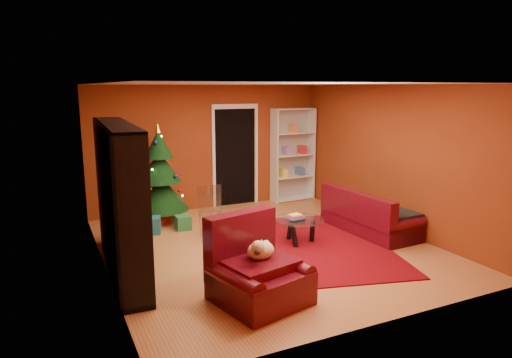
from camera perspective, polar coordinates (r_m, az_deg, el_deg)
name	(u,v)px	position (r m, az deg, el deg)	size (l,w,h in m)	color
floor	(266,248)	(7.54, 1.31, -8.59)	(5.00, 5.50, 0.05)	#A76332
ceiling	(267,82)	(7.08, 1.41, 12.00)	(5.00, 5.50, 0.05)	silver
wall_back	(208,147)	(9.72, -6.00, 3.96)	(5.00, 0.05, 2.60)	maroon
wall_left	(99,182)	(6.49, -19.01, -0.36)	(0.05, 5.50, 2.60)	maroon
wall_right	(391,158)	(8.61, 16.58, 2.58)	(0.05, 5.50, 2.60)	maroon
doorway	(235,157)	(9.93, -2.61, 2.70)	(1.06, 0.60, 2.16)	black
rug	(299,246)	(7.56, 5.39, -8.30)	(2.76, 3.22, 0.02)	#68040B
media_unit	(120,199)	(6.56, -16.68, -2.41)	(0.42, 2.71, 2.08)	black
christmas_tree	(160,174)	(8.86, -11.95, 0.56)	(1.07, 1.07, 1.90)	black
gift_box_teal	(152,225)	(8.34, -12.85, -5.66)	(0.29, 0.29, 0.29)	#175666
gift_box_green	(183,223)	(8.45, -9.12, -5.40)	(0.26, 0.26, 0.26)	#1F6937
gift_box_red	(162,219)	(8.84, -11.72, -4.91)	(0.21, 0.21, 0.21)	maroon
white_bookshelf	(293,155)	(10.38, 4.64, 3.03)	(0.99, 0.36, 2.15)	white
armchair	(260,269)	(5.56, 0.53, -11.14)	(1.08, 1.08, 0.84)	#460712
dog	(261,250)	(5.55, 0.60, -8.91)	(0.40, 0.30, 0.27)	beige
sofa	(370,211)	(8.40, 14.09, -3.84)	(1.83, 0.82, 0.79)	#460712
coffee_table	(299,231)	(7.64, 5.38, -6.45)	(0.82, 0.82, 0.51)	gray
acrylic_chair	(211,216)	(7.80, -5.62, -4.60)	(0.42, 0.46, 0.82)	#66605B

